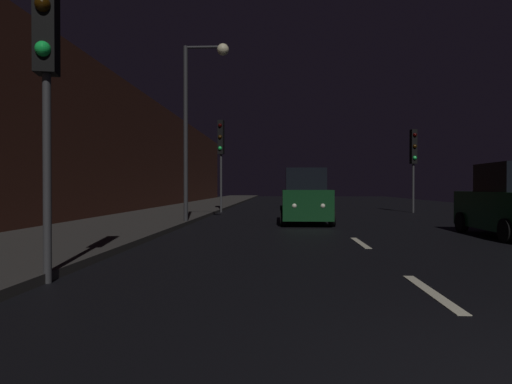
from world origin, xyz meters
The scene contains 9 objects.
ground centered at (0.00, 24.50, -0.01)m, with size 27.71×84.00×0.02m, color black.
sidewalk_left centered at (-7.65, 24.50, 0.07)m, with size 4.40×84.00×0.15m, color #33302D.
building_facade_left centered at (-10.25, 21.00, 3.41)m, with size 0.80×63.00×6.83m, color #472319.
lane_centerline centered at (0.00, 9.42, 0.01)m, with size 0.16×16.07×0.01m.
traffic_light_near_left centered at (-5.45, 3.29, 3.62)m, with size 0.37×0.48×4.98m.
traffic_light_far_right centered at (5.36, 22.29, 3.33)m, with size 0.35×0.48×4.62m.
traffic_light_far_left centered at (-5.36, 21.97, 3.78)m, with size 0.36×0.48×5.17m.
streetlamp_overhead centered at (-5.08, 13.50, 4.51)m, with size 1.70×0.44×6.74m.
car_approaching_headlights centered at (-1.05, 14.63, 0.98)m, with size 1.97×4.27×2.15m.
Camera 1 is at (-2.02, -3.14, 1.42)m, focal length 31.61 mm.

